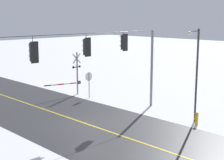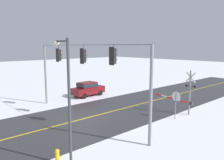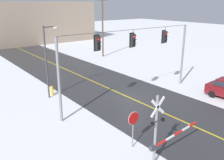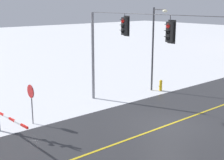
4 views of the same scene
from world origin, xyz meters
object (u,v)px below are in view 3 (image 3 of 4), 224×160
Objects in this scene: railroad_crossing at (160,130)px; streetlamp_near at (48,55)px; fire_hydrant at (52,90)px; stop_sign at (133,122)px; utility_pole at (103,26)px.

railroad_crossing is 0.65× the size of streetlamp_near.
railroad_crossing is at bearing -89.07° from fire_hydrant.
streetlamp_near is (-0.41, 10.64, 2.20)m from stop_sign.
stop_sign is 1.93m from railroad_crossing.
streetlamp_near is 0.70× the size of utility_pole.
railroad_crossing is 0.45× the size of utility_pole.
fire_hydrant is at bearing 90.43° from stop_sign.
railroad_crossing reaches higher than fire_hydrant.
railroad_crossing is at bearing -87.54° from streetlamp_near.
railroad_crossing is 12.70m from streetlamp_near.
streetlamp_near reaches higher than railroad_crossing.
streetlamp_near is 18.13m from utility_pole.
stop_sign is at bearing -121.88° from utility_pole.
streetlamp_near is at bearing -141.12° from utility_pole.
railroad_crossing is 4.78× the size of fire_hydrant.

